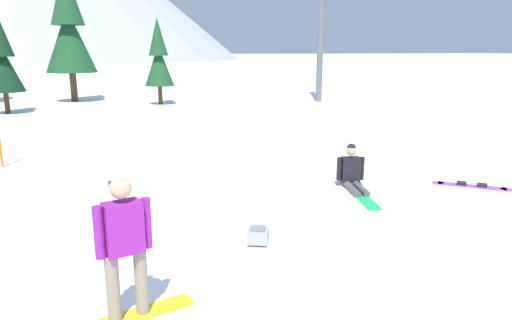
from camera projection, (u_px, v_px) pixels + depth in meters
ground_plane at (317, 270)px, 6.40m from camera, size 800.00×800.00×0.00m
snowboarder_foreground at (125, 246)px, 5.06m from camera, size 1.54×0.62×1.67m
snowboarder_midground at (353, 173)px, 10.16m from camera, size 0.85×1.84×0.97m
loose_snowboard_near_right at (472, 186)px, 10.32m from camera, size 1.42×1.29×0.09m
backpack_grey at (258, 235)px, 7.31m from camera, size 0.48×0.55×0.29m
pine_tree_short at (68, 28)px, 26.66m from camera, size 2.87×2.87×7.74m
pine_tree_slender at (159, 58)px, 25.57m from camera, size 1.62×1.62×4.74m
pine_tree_leaning at (1, 59)px, 21.76m from camera, size 1.84×1.84×4.73m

